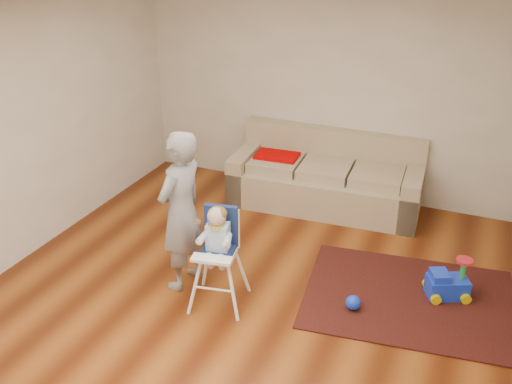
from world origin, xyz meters
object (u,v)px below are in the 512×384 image
at_px(sofa, 326,172).
at_px(toy_ball, 353,303).
at_px(high_chair, 218,258).
at_px(adult, 181,212).
at_px(ride_on_toy, 449,278).
at_px(side_table, 264,173).

distance_m(sofa, toy_ball, 2.24).
distance_m(toy_ball, high_chair, 1.34).
xyz_separation_m(sofa, adult, (-0.80, -2.23, 0.36)).
height_order(sofa, high_chair, high_chair).
distance_m(ride_on_toy, toy_ball, 0.98).
height_order(side_table, adult, adult).
relative_size(ride_on_toy, adult, 0.26).
relative_size(side_table, adult, 0.27).
bearing_deg(adult, toy_ball, 105.98).
distance_m(toy_ball, adult, 1.85).
bearing_deg(ride_on_toy, toy_ball, -168.92).
relative_size(side_table, ride_on_toy, 1.06).
height_order(toy_ball, adult, adult).
relative_size(sofa, ride_on_toy, 5.81).
distance_m(sofa, side_table, 0.97).
xyz_separation_m(sofa, high_chair, (-0.33, -2.39, 0.04)).
xyz_separation_m(sofa, ride_on_toy, (1.68, -1.45, -0.23)).
xyz_separation_m(side_table, toy_ball, (1.82, -2.21, -0.13)).
bearing_deg(adult, ride_on_toy, 116.37).
bearing_deg(side_table, high_chair, -76.97).
bearing_deg(ride_on_toy, high_chair, -179.70).
height_order(high_chair, adult, adult).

